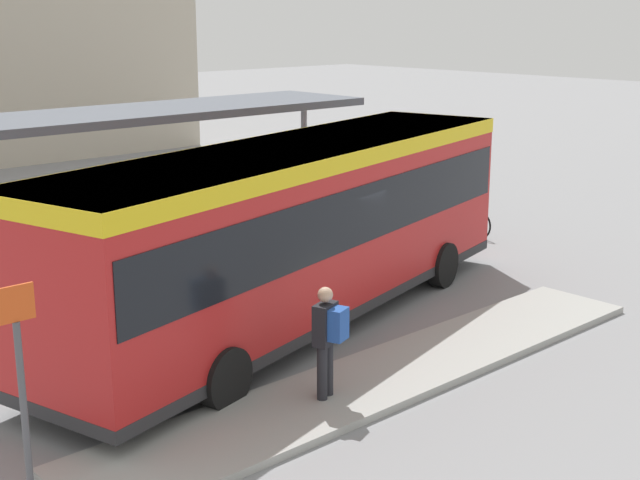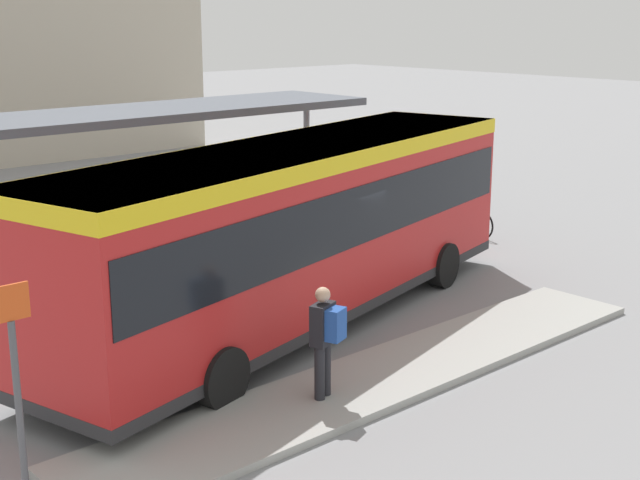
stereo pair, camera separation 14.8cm
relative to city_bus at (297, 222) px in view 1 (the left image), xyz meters
The scene contains 12 objects.
ground_plane 1.93m from the city_bus, 166.20° to the right, with size 120.00×120.00×0.00m, color gray.
curb_island 3.50m from the city_bus, 101.60° to the right, with size 11.12×1.80×0.12m.
city_bus is the anchor object (origin of this frame).
pedestrian_waiting 3.68m from the city_bus, 124.15° to the right, with size 0.48×0.52×1.68m.
bicycle_red 8.09m from the city_bus, 15.53° to the left, with size 0.48×1.71×0.74m.
bicycle_orange 8.33m from the city_bus, 20.98° to the left, with size 0.48×1.62×0.70m.
bicycle_white 8.65m from the city_bus, 26.06° to the left, with size 0.48×1.65×0.71m.
bicycle_black 9.39m from the city_bus, 29.37° to the left, with size 0.48×1.68×0.73m.
station_shelter 5.88m from the city_bus, 80.81° to the left, with size 10.10×2.89×3.49m.
potted_planter_near_shelter 5.15m from the city_bus, 44.84° to the left, with size 0.91×0.91×1.34m.
potted_planter_far_side 4.51m from the city_bus, 137.82° to the left, with size 0.89×0.89×1.26m.
platform_sign 7.23m from the city_bus, 155.63° to the right, with size 0.44×0.08×2.80m.
Camera 1 is at (-10.25, -11.73, 5.59)m, focal length 50.00 mm.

